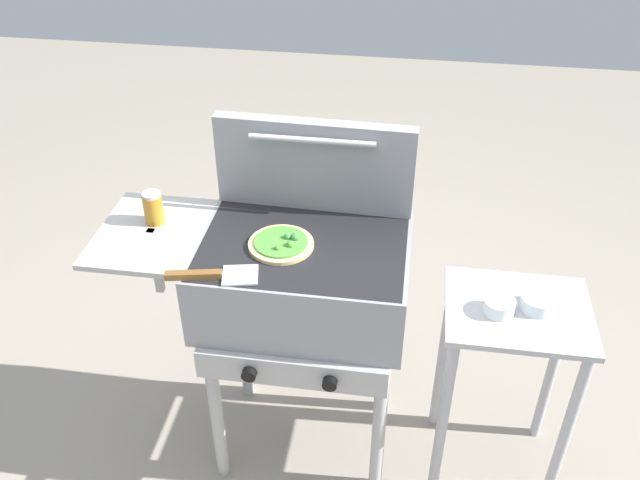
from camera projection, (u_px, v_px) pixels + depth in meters
ground_plane at (307, 437)px, 2.56m from camera, size 8.00×8.00×0.00m
grill at (300, 282)px, 2.12m from camera, size 0.96×0.53×0.90m
grill_lid_open at (314, 165)px, 2.12m from camera, size 0.63×0.09×0.30m
pizza_veggie at (282, 244)px, 2.03m from camera, size 0.20×0.20×0.04m
sauce_jar at (153, 208)px, 2.11m from camera, size 0.06×0.06×0.11m
spatula at (213, 275)px, 1.91m from camera, size 0.27×0.11×0.02m
prep_table at (508, 357)px, 2.18m from camera, size 0.44×0.36×0.73m
topping_bowl_near at (538, 303)px, 2.05m from camera, size 0.11×0.11×0.04m
topping_bowl_far at (499, 307)px, 2.03m from camera, size 0.09×0.09×0.04m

